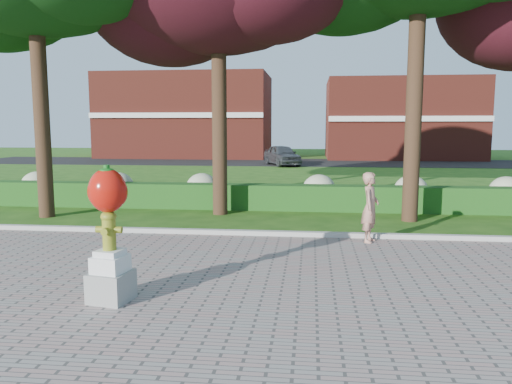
{
  "coord_description": "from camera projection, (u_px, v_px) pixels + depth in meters",
  "views": [
    {
      "loc": [
        0.72,
        -8.71,
        2.65
      ],
      "look_at": [
        -0.35,
        1.0,
        1.36
      ],
      "focal_mm": 35.0,
      "sensor_mm": 36.0,
      "label": 1
    }
  ],
  "objects": [
    {
      "name": "hydrangea_row",
      "position": [
        306.0,
        189.0,
        16.76
      ],
      "size": [
        20.1,
        1.1,
        0.99
      ],
      "color": "#A5B087",
      "rests_on": "ground"
    },
    {
      "name": "building_right",
      "position": [
        400.0,
        119.0,
        41.22
      ],
      "size": [
        12.0,
        8.0,
        6.4
      ],
      "primitive_type": "cube",
      "color": "maroon",
      "rests_on": "ground"
    },
    {
      "name": "building_left",
      "position": [
        187.0,
        116.0,
        43.14
      ],
      "size": [
        14.0,
        8.0,
        7.0
      ],
      "primitive_type": "cube",
      "color": "maroon",
      "rests_on": "ground"
    },
    {
      "name": "parked_car",
      "position": [
        282.0,
        155.0,
        33.69
      ],
      "size": [
        3.07,
        4.37,
        1.38
      ],
      "primitive_type": "imported",
      "rotation": [
        0.0,
        0.0,
        0.4
      ],
      "color": "#3B3F42",
      "rests_on": "street"
    },
    {
      "name": "street",
      "position": [
        301.0,
        162.0,
        36.6
      ],
      "size": [
        50.0,
        8.0,
        0.02
      ],
      "primitive_type": "cube",
      "color": "black",
      "rests_on": "ground"
    },
    {
      "name": "ground",
      "position": [
        269.0,
        274.0,
        9.01
      ],
      "size": [
        100.0,
        100.0,
        0.0
      ],
      "primitive_type": "plane",
      "color": "#214C13",
      "rests_on": "ground"
    },
    {
      "name": "woman",
      "position": [
        370.0,
        207.0,
        11.24
      ],
      "size": [
        0.53,
        0.67,
        1.59
      ],
      "primitive_type": "imported",
      "rotation": [
        0.0,
        0.0,
        1.27
      ],
      "color": "tan",
      "rests_on": "walkway"
    },
    {
      "name": "curb",
      "position": [
        280.0,
        234.0,
        11.96
      ],
      "size": [
        40.0,
        0.18,
        0.15
      ],
      "primitive_type": "cube",
      "color": "#ADADA5",
      "rests_on": "ground"
    },
    {
      "name": "lawn_hedge",
      "position": [
        288.0,
        197.0,
        15.86
      ],
      "size": [
        24.0,
        0.7,
        0.8
      ],
      "primitive_type": "cube",
      "color": "#184814",
      "rests_on": "ground"
    },
    {
      "name": "hydrant_sculpture",
      "position": [
        109.0,
        230.0,
        7.36
      ],
      "size": [
        0.65,
        0.65,
        2.05
      ],
      "rotation": [
        0.0,
        0.0,
        -0.19
      ],
      "color": "gray",
      "rests_on": "walkway"
    }
  ]
}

